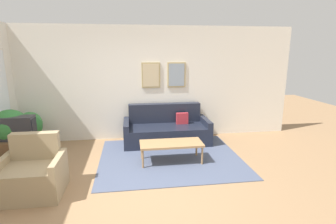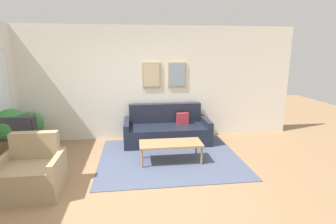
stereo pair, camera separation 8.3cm
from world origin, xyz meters
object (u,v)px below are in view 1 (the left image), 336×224
coffee_table (171,144)px  potted_plant_tall (11,129)px  couch (166,130)px  armchair (32,175)px  tv (16,128)px

coffee_table → potted_plant_tall: 3.00m
couch → coffee_table: bearing=-93.3°
potted_plant_tall → couch: bearing=15.6°
coffee_table → potted_plant_tall: potted_plant_tall is taller
coffee_table → armchair: bearing=-159.6°
armchair → couch: bearing=34.8°
couch → coffee_table: couch is taller
couch → tv: (-2.86, -1.00, 0.47)m
tv → potted_plant_tall: (-0.17, 0.16, -0.06)m
potted_plant_tall → tv: bearing=-43.0°
coffee_table → tv: bearing=176.9°
coffee_table → armchair: size_ratio=1.35×
couch → tv: size_ratio=3.19×
armchair → potted_plant_tall: potted_plant_tall is taller
coffee_table → tv: 2.83m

